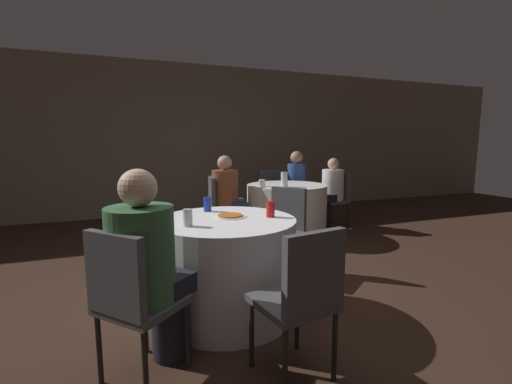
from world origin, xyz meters
TOP-DOWN VIEW (x-y plane):
  - ground_plane at (0.00, 0.00)m, footprint 16.00×16.00m
  - wall_back at (0.00, 4.06)m, footprint 16.00×0.06m
  - table_near at (-0.18, -0.04)m, footprint 1.09×1.09m
  - table_far at (1.24, 1.82)m, footprint 1.13×1.13m
  - chair_near_northeast at (0.59, 0.53)m, footprint 0.56×0.56m
  - chair_near_southwest at (-0.89, -0.68)m, footprint 0.56×0.56m
  - chair_near_south at (-0.02, -0.98)m, footprint 0.46×0.47m
  - chair_far_west at (0.27, 1.93)m, footprint 0.44×0.44m
  - chair_far_east at (2.20, 2.00)m, footprint 0.47×0.47m
  - chair_far_northeast at (1.82, 2.61)m, footprint 0.56×0.56m
  - chair_far_north at (1.41, 2.78)m, footprint 0.46×0.47m
  - person_floral_shirt at (0.42, 1.91)m, footprint 0.52×0.37m
  - person_green_jacket at (-0.78, -0.58)m, footprint 0.50×0.49m
  - person_blue_shirt at (1.72, 2.48)m, footprint 0.43×0.45m
  - person_white_shirt at (2.04, 1.97)m, footprint 0.50×0.37m
  - pizza_plate_near at (-0.13, 0.03)m, footprint 0.26×0.26m
  - soda_can_blue at (-0.24, 0.31)m, footprint 0.07×0.07m
  - soda_can_red at (0.17, -0.09)m, footprint 0.07×0.07m
  - soda_can_silver at (-0.49, -0.17)m, footprint 0.07×0.07m
  - bottle_far at (1.09, 1.60)m, footprint 0.09×0.09m
  - cup_far at (0.83, 1.75)m, footprint 0.09×0.09m

SIDE VIEW (x-z plane):
  - ground_plane at x=0.00m, z-range 0.00..0.00m
  - table_near at x=-0.18m, z-range 0.00..0.75m
  - table_far at x=1.24m, z-range 0.00..0.75m
  - chair_near_northeast at x=0.59m, z-range 0.09..0.97m
  - chair_near_southwest at x=-0.89m, z-range 0.09..0.97m
  - chair_near_south at x=-0.02m, z-range 0.09..0.97m
  - chair_far_west at x=0.27m, z-range 0.09..0.97m
  - chair_far_east at x=2.20m, z-range 0.09..0.97m
  - chair_far_northeast at x=1.82m, z-range 0.09..0.97m
  - chair_far_north at x=1.41m, z-range 0.09..0.97m
  - person_white_shirt at x=2.04m, z-range 0.01..1.12m
  - person_blue_shirt at x=1.72m, z-range 0.00..1.20m
  - person_floral_shirt at x=0.42m, z-range 0.01..1.19m
  - person_green_jacket at x=-0.78m, z-range 0.02..1.21m
  - pizza_plate_near at x=-0.13m, z-range 0.75..0.77m
  - cup_far at x=0.83m, z-range 0.75..0.84m
  - soda_can_blue at x=-0.24m, z-range 0.75..0.87m
  - soda_can_red at x=0.17m, z-range 0.75..0.87m
  - soda_can_silver at x=-0.49m, z-range 0.75..0.87m
  - bottle_far at x=1.09m, z-range 0.75..0.95m
  - wall_back at x=0.00m, z-range 0.00..2.80m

